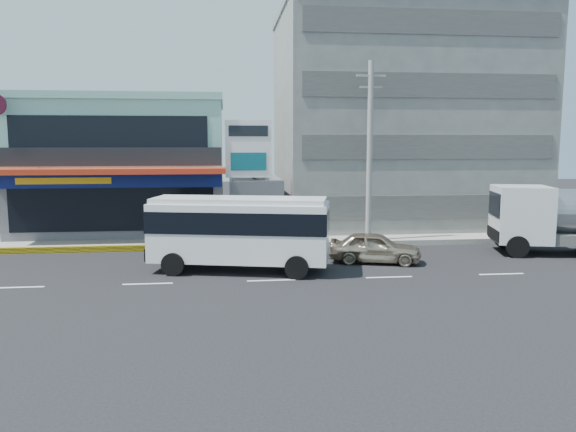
% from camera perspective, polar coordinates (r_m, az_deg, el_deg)
% --- Properties ---
extents(ground, '(120.00, 120.00, 0.00)m').
position_cam_1_polar(ground, '(23.32, -1.71, -6.57)').
color(ground, black).
rests_on(ground, ground).
extents(sidewalk, '(70.00, 5.00, 0.30)m').
position_cam_1_polar(sidewalk, '(33.23, 5.54, -2.10)').
color(sidewalk, gray).
rests_on(sidewalk, ground).
extents(shop_building, '(12.40, 11.70, 8.00)m').
position_cam_1_polar(shop_building, '(37.04, -16.06, 4.62)').
color(shop_building, '#4C4C51').
rests_on(shop_building, ground).
extents(concrete_building, '(16.00, 12.00, 14.00)m').
position_cam_1_polar(concrete_building, '(39.40, 11.20, 9.29)').
color(concrete_building, gray).
rests_on(concrete_building, ground).
extents(gap_structure, '(3.00, 6.00, 3.50)m').
position_cam_1_polar(gap_structure, '(34.81, -3.37, 1.02)').
color(gap_structure, '#4C4C51').
rests_on(gap_structure, ground).
extents(satellite_dish, '(1.50, 1.50, 0.15)m').
position_cam_1_polar(satellite_dish, '(33.66, -3.30, 3.92)').
color(satellite_dish, slate).
rests_on(satellite_dish, gap_structure).
extents(billboard, '(2.60, 0.18, 6.90)m').
position_cam_1_polar(billboard, '(31.78, -4.04, 6.14)').
color(billboard, gray).
rests_on(billboard, ground).
extents(utility_pole_near, '(1.60, 0.30, 10.00)m').
position_cam_1_polar(utility_pole_near, '(30.96, 8.29, 6.46)').
color(utility_pole_near, '#999993').
rests_on(utility_pole_near, ground).
extents(minibus, '(8.17, 4.21, 3.27)m').
position_cam_1_polar(minibus, '(24.73, -4.94, -1.17)').
color(minibus, silver).
rests_on(minibus, ground).
extents(sedan, '(4.61, 2.86, 1.46)m').
position_cam_1_polar(sedan, '(26.90, 8.82, -3.17)').
color(sedan, '#B8A78D').
rests_on(sedan, ground).
extents(motorcycle_rider, '(1.95, 1.21, 2.36)m').
position_cam_1_polar(motorcycle_rider, '(28.55, -11.44, -2.51)').
color(motorcycle_rider, '#57170C').
rests_on(motorcycle_rider, ground).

